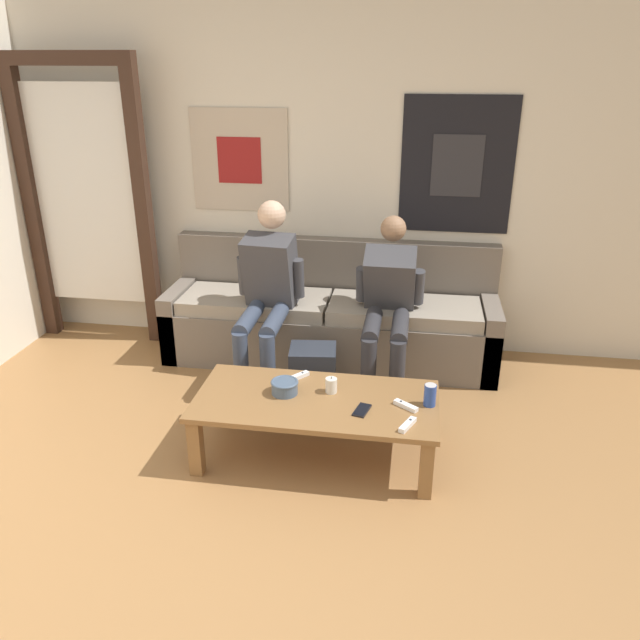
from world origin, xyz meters
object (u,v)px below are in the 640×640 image
game_controller_near_left (406,406)px  cell_phone (362,410)px  ceramic_bowl (285,386)px  backpack (313,376)px  person_seated_adult (267,289)px  pillar_candle (331,385)px  drink_can_blue (430,395)px  game_controller_far_center (408,425)px  person_seated_teen (388,300)px  coffee_table (316,407)px  game_controller_near_right (298,376)px  couch (330,320)px

game_controller_near_left → cell_phone: 0.24m
game_controller_near_left → ceramic_bowl: bearing=175.7°
backpack → person_seated_adult: bearing=140.1°
person_seated_adult → ceramic_bowl: bearing=-70.9°
pillar_candle → drink_can_blue: bearing=-6.0°
drink_can_blue → cell_phone: 0.38m
backpack → game_controller_far_center: 1.05m
person_seated_adult → backpack: bearing=-39.9°
person_seated_teen → coffee_table: bearing=-109.2°
person_seated_teen → backpack: (-0.46, -0.34, -0.43)m
person_seated_adult → game_controller_far_center: (0.99, -1.12, -0.27)m
person_seated_adult → person_seated_teen: person_seated_adult is taller
ceramic_bowl → pillar_candle: 0.26m
game_controller_near_right → pillar_candle: bearing=-31.8°
cell_phone → person_seated_adult: bearing=126.7°
couch → backpack: bearing=-91.7°
couch → person_seated_adult: (-0.39, -0.37, 0.36)m
game_controller_near_left → drink_can_blue: bearing=20.4°
person_seated_teen → backpack: 0.71m
couch → cell_phone: size_ratio=16.33×
couch → coffee_table: couch is taller
person_seated_adult → drink_can_blue: bearing=-38.8°
couch → coffee_table: (0.10, -1.29, 0.02)m
person_seated_adult → drink_can_blue: (1.10, -0.89, -0.22)m
backpack → pillar_candle: bearing=-69.7°
ceramic_bowl → pillar_candle: (0.25, 0.05, -0.00)m
backpack → cell_phone: cell_phone is taller
person_seated_adult → person_seated_teen: 0.82m
person_seated_adult → game_controller_near_left: person_seated_adult is taller
backpack → game_controller_far_center: size_ratio=2.59×
ceramic_bowl → game_controller_near_right: bearing=77.3°
pillar_candle → coffee_table: bearing=-130.0°
drink_can_blue → cell_phone: (-0.35, -0.12, -0.06)m
ceramic_bowl → cell_phone: 0.46m
coffee_table → person_seated_adult: bearing=118.0°
game_controller_far_center → cell_phone: (-0.24, 0.12, -0.01)m
person_seated_teen → drink_can_blue: bearing=-73.0°
backpack → game_controller_near_right: size_ratio=2.84×
ceramic_bowl → game_controller_near_left: bearing=-4.3°
person_seated_teen → game_controller_near_left: (0.16, -0.97, -0.23)m
person_seated_adult → game_controller_near_left: bearing=-43.7°
person_seated_teen → backpack: size_ratio=2.96×
couch → game_controller_near_left: couch is taller
person_seated_teen → cell_phone: bearing=-93.9°
person_seated_teen → ceramic_bowl: 1.07m
game_controller_far_center → cell_phone: bearing=154.4°
coffee_table → pillar_candle: 0.15m
cell_phone → couch: bearing=104.9°
pillar_candle → game_controller_near_left: 0.43m
couch → game_controller_far_center: bearing=-67.8°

